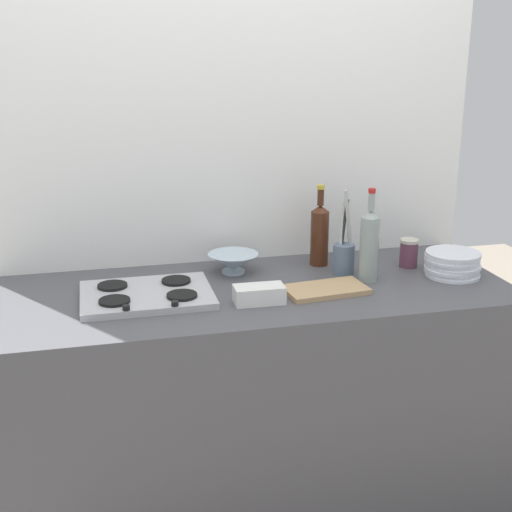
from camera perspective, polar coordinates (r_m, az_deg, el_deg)
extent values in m
plane|color=gray|center=(2.88, 0.00, -19.78)|extent=(6.00, 6.00, 0.00)
cube|color=#4C4C51|center=(2.63, 0.00, -11.94)|extent=(1.80, 0.70, 0.90)
cube|color=white|center=(2.71, -1.91, 6.98)|extent=(1.90, 0.06, 2.50)
cube|color=#B2B2B7|center=(2.37, -8.95, -3.19)|extent=(0.44, 0.33, 0.02)
cylinder|color=black|center=(2.29, -11.54, -3.63)|extent=(0.10, 0.10, 0.01)
cylinder|color=black|center=(2.31, -6.10, -3.22)|extent=(0.10, 0.10, 0.01)
cylinder|color=black|center=(2.43, -11.70, -2.40)|extent=(0.10, 0.10, 0.01)
cylinder|color=black|center=(2.45, -6.57, -2.03)|extent=(0.10, 0.10, 0.01)
cylinder|color=black|center=(2.22, -10.61, -4.20)|extent=(0.02, 0.02, 0.02)
cylinder|color=black|center=(2.23, -6.67, -3.90)|extent=(0.02, 0.02, 0.02)
cylinder|color=white|center=(2.67, 15.80, -1.44)|extent=(0.20, 0.20, 0.01)
cylinder|color=white|center=(2.67, 15.74, -1.17)|extent=(0.20, 0.20, 0.01)
cylinder|color=white|center=(2.67, 15.75, -0.97)|extent=(0.20, 0.20, 0.01)
cylinder|color=white|center=(2.66, 15.87, -0.74)|extent=(0.20, 0.20, 0.01)
cylinder|color=white|center=(2.66, 15.80, -0.48)|extent=(0.20, 0.20, 0.01)
cylinder|color=white|center=(2.66, 15.78, -0.27)|extent=(0.20, 0.20, 0.01)
cylinder|color=white|center=(2.66, 15.81, -0.02)|extent=(0.20, 0.20, 0.01)
cylinder|color=white|center=(2.65, 15.88, 0.20)|extent=(0.20, 0.20, 0.01)
cylinder|color=#472314|center=(2.68, 5.23, 1.46)|extent=(0.07, 0.07, 0.21)
cone|color=#472314|center=(2.65, 5.30, 3.91)|extent=(0.07, 0.07, 0.02)
cylinder|color=#472314|center=(2.64, 5.33, 4.83)|extent=(0.03, 0.03, 0.06)
cylinder|color=gold|center=(2.63, 5.35, 5.66)|extent=(0.03, 0.03, 0.02)
cylinder|color=gray|center=(2.52, 9.26, 0.54)|extent=(0.07, 0.07, 0.24)
cone|color=gray|center=(2.48, 9.41, 3.42)|extent=(0.07, 0.07, 0.02)
cylinder|color=gray|center=(2.47, 9.46, 4.40)|extent=(0.02, 0.02, 0.06)
cylinder|color=#B21E1E|center=(2.46, 9.50, 5.31)|extent=(0.03, 0.03, 0.02)
cylinder|color=silver|center=(2.60, -1.87, -1.27)|extent=(0.09, 0.09, 0.01)
cone|color=silver|center=(2.59, -1.88, -0.49)|extent=(0.19, 0.19, 0.06)
cube|color=white|center=(2.30, 0.26, -3.17)|extent=(0.17, 0.09, 0.06)
cylinder|color=slate|center=(2.60, 7.19, -0.25)|extent=(0.08, 0.08, 0.11)
cylinder|color=#B7B7B2|center=(2.58, 7.61, 2.46)|extent=(0.05, 0.03, 0.28)
cylinder|color=#262626|center=(2.58, 7.17, 1.80)|extent=(0.03, 0.03, 0.21)
cylinder|color=#262626|center=(2.59, 7.16, 2.12)|extent=(0.03, 0.03, 0.24)
cylinder|color=#B7B7B2|center=(2.58, 7.08, 1.95)|extent=(0.04, 0.05, 0.22)
cylinder|color=#66384C|center=(2.72, 12.42, 0.12)|extent=(0.07, 0.07, 0.10)
cylinder|color=beige|center=(2.71, 12.49, 1.22)|extent=(0.07, 0.07, 0.01)
cube|color=tan|center=(2.42, 5.72, -2.76)|extent=(0.30, 0.19, 0.02)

